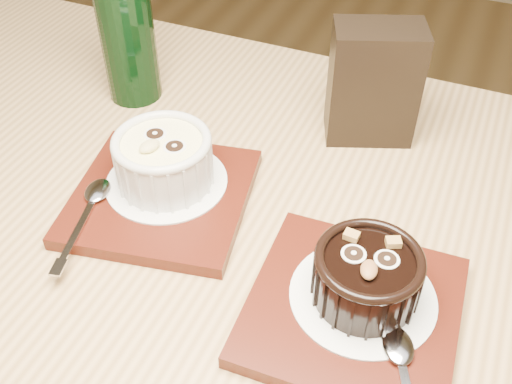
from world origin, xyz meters
TOP-DOWN VIEW (x-y plane):
  - table at (0.07, 0.07)m, footprint 1.21×0.81m
  - tray_left at (-0.02, 0.11)m, footprint 0.21×0.21m
  - doily_left at (-0.02, 0.12)m, footprint 0.13×0.13m
  - ramekin_white at (-0.02, 0.12)m, footprint 0.10×0.10m
  - spoon_left at (-0.07, 0.05)m, footprint 0.06×0.14m
  - tray_right at (0.21, 0.04)m, footprint 0.19×0.19m
  - doily_right at (0.21, 0.06)m, footprint 0.13×0.13m
  - ramekin_dark at (0.21, 0.06)m, footprint 0.09×0.09m
  - condiment_stand at (0.15, 0.31)m, footprint 0.11×0.09m
  - green_bottle at (-0.15, 0.28)m, footprint 0.07×0.07m

SIDE VIEW (x-z plane):
  - table at x=0.07m, z-range 0.28..1.03m
  - tray_left at x=-0.02m, z-range 0.75..0.76m
  - tray_right at x=0.21m, z-range 0.75..0.76m
  - doily_left at x=-0.02m, z-range 0.77..0.77m
  - doily_right at x=0.21m, z-range 0.77..0.77m
  - spoon_left at x=-0.07m, z-range 0.77..0.77m
  - ramekin_dark at x=0.21m, z-range 0.77..0.82m
  - ramekin_white at x=-0.02m, z-range 0.77..0.83m
  - condiment_stand at x=0.15m, z-range 0.75..0.89m
  - green_bottle at x=-0.15m, z-range 0.72..0.98m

